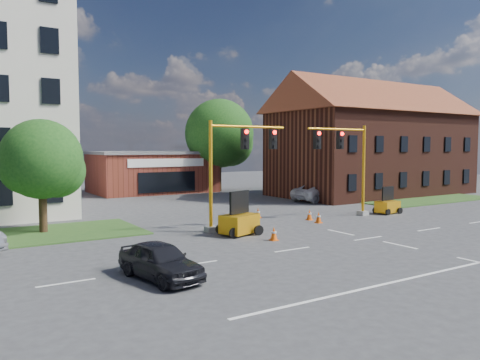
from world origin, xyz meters
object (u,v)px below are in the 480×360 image
at_px(signal_mast_west, 236,161).
at_px(sedan_dark, 160,260).
at_px(trailer_east, 388,205).
at_px(trailer_west, 239,222).
at_px(pickup_white, 321,192).
at_px(signal_mast_east, 346,159).

relative_size(signal_mast_west, sedan_dark, 1.57).
relative_size(trailer_east, sedan_dark, 0.47).
relative_size(trailer_west, pickup_white, 0.42).
bearing_deg(trailer_east, signal_mast_east, 169.62).
bearing_deg(signal_mast_east, sedan_dark, -156.06).
bearing_deg(signal_mast_east, signal_mast_west, 180.00).
relative_size(signal_mast_west, pickup_white, 1.12).
height_order(trailer_west, sedan_dark, trailer_west).
xyz_separation_m(signal_mast_west, signal_mast_east, (8.71, 0.00, 0.00)).
distance_m(signal_mast_west, pickup_white, 16.32).
bearing_deg(pickup_white, trailer_east, 165.17).
distance_m(signal_mast_east, pickup_white, 10.11).
bearing_deg(signal_mast_west, trailer_west, -115.70).
bearing_deg(signal_mast_east, trailer_east, -5.21).
xyz_separation_m(signal_mast_east, sedan_dark, (-16.39, -7.28, -3.25)).
xyz_separation_m(trailer_west, trailer_east, (13.23, 1.23, -0.13)).
bearing_deg(pickup_white, trailer_west, 117.65).
relative_size(signal_mast_east, trailer_west, 2.68).
xyz_separation_m(trailer_east, pickup_white, (1.30, 8.50, 0.19)).
height_order(signal_mast_west, sedan_dark, signal_mast_west).
xyz_separation_m(signal_mast_west, trailer_west, (-0.76, -1.57, -3.21)).
height_order(signal_mast_west, pickup_white, signal_mast_west).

